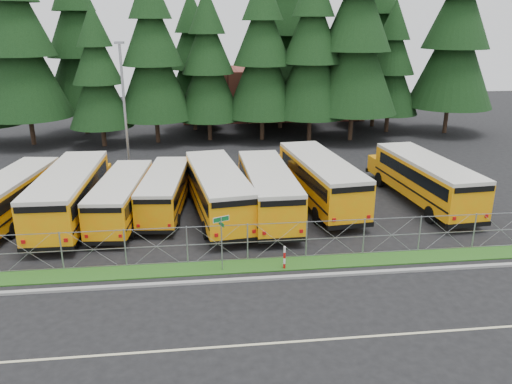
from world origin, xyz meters
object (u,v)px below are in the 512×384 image
(bus_5, at_px, (267,191))
(striped_bollard, at_px, (284,258))
(bus_0, at_px, (16,196))
(light_standard, at_px, (124,106))
(bus_2, at_px, (123,198))
(bus_east, at_px, (423,181))
(bus_4, at_px, (217,192))
(bus_1, at_px, (72,196))
(street_sign, at_px, (221,232))
(bus_3, at_px, (166,192))
(bus_6, at_px, (318,181))

(bus_5, xyz_separation_m, striped_bollard, (-0.16, -7.42, -0.91))
(bus_0, bearing_deg, light_standard, 62.60)
(bus_2, bearing_deg, bus_0, 176.44)
(bus_east, relative_size, light_standard, 1.16)
(bus_4, height_order, bus_east, bus_east)
(bus_0, bearing_deg, bus_1, -5.19)
(bus_0, relative_size, bus_4, 0.91)
(bus_0, bearing_deg, street_sign, -27.08)
(bus_5, height_order, bus_east, bus_east)
(bus_east, distance_m, light_standard, 22.13)
(striped_bollard, bearing_deg, bus_2, 138.43)
(bus_3, relative_size, light_standard, 0.97)
(bus_east, xyz_separation_m, street_sign, (-13.67, -8.11, 0.50))
(street_sign, bearing_deg, bus_4, 89.33)
(bus_5, distance_m, striped_bollard, 7.48)
(bus_0, distance_m, street_sign, 14.78)
(bus_3, relative_size, bus_4, 0.84)
(bus_4, xyz_separation_m, bus_6, (6.71, 1.45, 0.05))
(bus_1, distance_m, light_standard, 10.09)
(bus_3, xyz_separation_m, light_standard, (-3.27, 8.14, 4.21))
(bus_1, relative_size, bus_east, 1.02)
(bus_5, xyz_separation_m, street_sign, (-3.17, -7.21, 0.53))
(bus_2, relative_size, bus_4, 0.87)
(bus_0, xyz_separation_m, bus_4, (12.22, -1.06, 0.14))
(bus_0, height_order, striped_bollard, bus_0)
(bus_4, bearing_deg, bus_2, 171.77)
(bus_5, distance_m, light_standard, 13.99)
(bus_4, relative_size, bus_6, 0.97)
(light_standard, bearing_deg, bus_5, -44.60)
(bus_1, xyz_separation_m, street_sign, (8.63, -7.61, 0.46))
(bus_2, xyz_separation_m, bus_3, (2.49, 1.07, -0.04))
(bus_1, bearing_deg, bus_east, 2.45)
(bus_east, bearing_deg, bus_6, 169.77)
(bus_0, xyz_separation_m, street_sign, (12.13, -8.41, 0.64))
(bus_0, height_order, bus_east, bus_east)
(bus_4, height_order, bus_6, bus_6)
(bus_1, distance_m, striped_bollard, 14.06)
(bus_2, xyz_separation_m, striped_bollard, (8.61, -7.63, -0.73))
(bus_2, height_order, light_standard, light_standard)
(bus_5, xyz_separation_m, bus_6, (3.62, 1.59, 0.07))
(bus_2, distance_m, bus_5, 8.77)
(bus_6, bearing_deg, bus_3, 175.72)
(bus_3, bearing_deg, bus_6, 7.22)
(bus_3, relative_size, bus_5, 0.86)
(bus_east, xyz_separation_m, light_standard, (-20.04, 8.51, 3.96))
(bus_2, relative_size, striped_bollard, 8.48)
(bus_6, distance_m, street_sign, 11.13)
(bus_0, distance_m, bus_east, 25.81)
(bus_0, xyz_separation_m, bus_east, (25.80, -0.30, 0.15))
(bus_2, xyz_separation_m, bus_4, (5.68, -0.06, 0.20))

